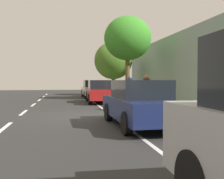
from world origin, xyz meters
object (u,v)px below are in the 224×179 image
at_px(parked_sedan_dark_blue_mid, 140,103).
at_px(pedestrian_on_phone, 146,86).
at_px(parked_sedan_white_farthest, 93,89).
at_px(bicycle_at_curb, 125,103).
at_px(cyclist_with_backpack, 131,91).
at_px(street_tree_mid_block, 113,61).
at_px(parked_sedan_red_far, 101,92).
at_px(street_tree_near_cyclist, 128,39).

relative_size(parked_sedan_dark_blue_mid, pedestrian_on_phone, 2.54).
xyz_separation_m(parked_sedan_white_farthest, bicycle_at_curb, (0.53, -10.60, -0.37)).
distance_m(parked_sedan_white_farthest, cyclist_with_backpack, 11.09).
bearing_deg(pedestrian_on_phone, cyclist_with_backpack, -114.20).
xyz_separation_m(parked_sedan_dark_blue_mid, cyclist_with_backpack, (0.76, 4.37, 0.24)).
distance_m(parked_sedan_dark_blue_mid, street_tree_mid_block, 18.51).
bearing_deg(cyclist_with_backpack, bicycle_at_curb, 115.85).
relative_size(parked_sedan_red_far, street_tree_near_cyclist, 0.71).
relative_size(bicycle_at_curb, cyclist_with_backpack, 1.03).
relative_size(cyclist_with_backpack, pedestrian_on_phone, 0.94).
bearing_deg(street_tree_mid_block, cyclist_with_backpack, -96.29).
relative_size(parked_sedan_dark_blue_mid, cyclist_with_backpack, 2.71).
height_order(street_tree_mid_block, pedestrian_on_phone, street_tree_mid_block).
bearing_deg(cyclist_with_backpack, parked_sedan_red_far, 98.74).
distance_m(parked_sedan_white_farthest, bicycle_at_curb, 10.62).
xyz_separation_m(cyclist_with_backpack, pedestrian_on_phone, (2.28, 5.07, 0.15)).
xyz_separation_m(parked_sedan_white_farthest, cyclist_with_backpack, (0.75, -11.06, 0.24)).
bearing_deg(bicycle_at_curb, pedestrian_on_phone, 61.50).
height_order(street_tree_near_cyclist, street_tree_mid_block, street_tree_near_cyclist).
distance_m(bicycle_at_curb, cyclist_with_backpack, 0.80).
bearing_deg(parked_sedan_dark_blue_mid, street_tree_mid_block, 82.83).
bearing_deg(parked_sedan_red_far, cyclist_with_backpack, -81.26).
height_order(bicycle_at_curb, street_tree_mid_block, street_tree_mid_block).
relative_size(cyclist_with_backpack, street_tree_mid_block, 0.32).
distance_m(parked_sedan_red_far, street_tree_mid_block, 9.17).
height_order(parked_sedan_dark_blue_mid, cyclist_with_backpack, cyclist_with_backpack).
bearing_deg(parked_sedan_red_far, street_tree_mid_block, 74.48).
bearing_deg(parked_sedan_white_farthest, cyclist_with_backpack, -86.11).
bearing_deg(cyclist_with_backpack, parked_sedan_white_farthest, 93.89).
height_order(cyclist_with_backpack, street_tree_near_cyclist, street_tree_near_cyclist).
relative_size(parked_sedan_white_farthest, bicycle_at_curb, 2.60).
bearing_deg(parked_sedan_dark_blue_mid, cyclist_with_backpack, 80.11).
bearing_deg(street_tree_near_cyclist, parked_sedan_white_farthest, 122.62).
bearing_deg(pedestrian_on_phone, parked_sedan_red_far, 174.69).
xyz_separation_m(parked_sedan_red_far, pedestrian_on_phone, (3.10, -0.29, 0.40)).
bearing_deg(street_tree_mid_block, street_tree_near_cyclist, -90.00).
relative_size(parked_sedan_white_farthest, street_tree_near_cyclist, 0.71).
height_order(parked_sedan_red_far, pedestrian_on_phone, pedestrian_on_phone).
height_order(parked_sedan_red_far, street_tree_mid_block, street_tree_mid_block).
bearing_deg(bicycle_at_curb, street_tree_mid_block, 82.54).
xyz_separation_m(bicycle_at_curb, street_tree_mid_block, (1.75, 13.34, 3.05)).
bearing_deg(bicycle_at_curb, parked_sedan_red_far, 96.99).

